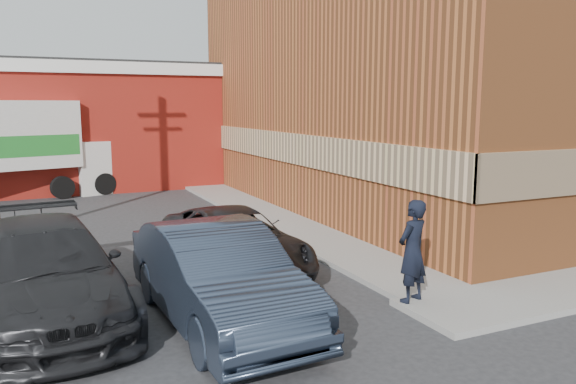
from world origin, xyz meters
name	(u,v)px	position (x,y,z in m)	size (l,w,h in m)	color
ground	(411,301)	(0.00, 0.00, 0.00)	(90.00, 90.00, 0.00)	#28282B
brick_building	(452,80)	(8.50, 9.00, 4.68)	(14.25, 18.25, 9.36)	#A3562A
sidewalk_west	(263,214)	(0.60, 9.00, 0.06)	(1.80, 18.00, 0.12)	gray
warehouse	(40,125)	(-6.00, 20.00, 2.81)	(16.30, 8.30, 5.60)	maroon
man	(412,251)	(-0.20, -0.25, 1.08)	(0.70, 0.46, 1.92)	black
sedan	(218,276)	(-3.70, 0.50, 0.85)	(1.80, 5.17, 1.70)	#2A3547
suv_a	(233,242)	(-2.47, 3.24, 0.71)	(2.34, 5.08, 1.41)	black
suv_b	(46,271)	(-6.37, 2.04, 0.84)	(2.36, 5.80, 1.68)	black
box_truck	(13,143)	(-7.09, 16.16, 2.25)	(8.24, 4.30, 3.90)	silver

